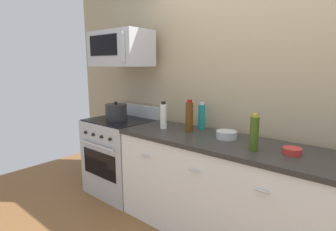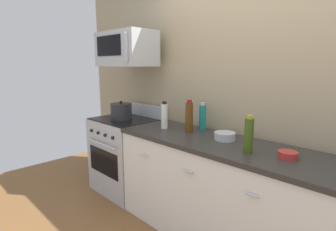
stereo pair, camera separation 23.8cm
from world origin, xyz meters
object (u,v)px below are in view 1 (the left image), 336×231
Objects in this scene: range_oven at (121,155)px; stockpot at (116,112)px; bottle_sparkling_teal at (202,116)px; microwave at (121,49)px; bowl_steel_prep at (227,134)px; bowl_red_small at (292,151)px; bottle_olive_oil at (254,133)px; bottle_wine_amber at (189,117)px; bottle_vinegar_white at (163,116)px.

stockpot is at bearing -90.00° from range_oven.
microwave is at bearing -169.52° from bottle_sparkling_teal.
bowl_steel_prep is 1.37× the size of bowl_red_small.
microwave is 2.60× the size of bottle_olive_oil.
bowl_red_small is (0.98, -0.06, -0.13)m from bottle_wine_amber.
bowl_red_small is at bearing 0.12° from bottle_vinegar_white.
bowl_steel_prep is at bearing -22.88° from bottle_sparkling_teal.
bottle_olive_oil is 1.54× the size of bowl_steel_prep.
bottle_wine_amber is at bearing 176.26° from bowl_red_small.
bottle_vinegar_white is at bearing -173.28° from bowl_steel_prep.
bowl_red_small is at bearing -0.03° from range_oven.
bowl_steel_prep is 0.73× the size of stockpot.
range_oven is 0.91m from bottle_vinegar_white.
bowl_red_small is (0.26, 0.10, -0.11)m from bottle_olive_oil.
range_oven is 1.19m from bottle_sparkling_teal.
bottle_olive_oil is 1.00m from bottle_vinegar_white.
bottle_wine_amber is 2.35× the size of bowl_red_small.
bottle_olive_oil is at bearing -4.82° from microwave.
stockpot reaches higher than bowl_steel_prep.
bottle_olive_oil is at bearing -12.58° from bottle_wine_amber.
bottle_wine_amber is 0.42m from bowl_steel_prep.
bowl_steel_prep is (0.68, 0.08, -0.10)m from bottle_vinegar_white.
bowl_red_small is at bearing -3.74° from bottle_wine_amber.
bottle_wine_amber is (0.97, 0.06, 0.60)m from range_oven.
bowl_steel_prep is at bearing 5.39° from stockpot.
bottle_olive_oil is 1.03× the size of bottle_sparkling_teal.
microwave is 2.68× the size of bottle_sparkling_teal.
bottle_sparkling_teal is at bearing 78.35° from bottle_wine_amber.
bottle_olive_oil is at bearing -1.51° from stockpot.
stockpot is at bearing 178.49° from bottle_olive_oil.
range_oven is 1.46m from bowl_steel_prep.
range_oven is 1.28m from microwave.
microwave is 2.65× the size of bottle_vinegar_white.
bottle_wine_amber is 0.29m from bottle_vinegar_white.
bottle_wine_amber is at bearing 167.42° from bottle_olive_oil.
bottle_olive_oil reaches higher than range_oven.
microwave reaches higher than bottle_vinegar_white.
bowl_steel_prep is 1.38m from stockpot.
range_oven is at bearing -90.29° from microwave.
bottle_sparkling_teal is at bearing 166.14° from bowl_red_small.
range_oven is 3.73× the size of bottle_olive_oil.
microwave is 2.93× the size of stockpot.
microwave reaches higher than bowl_red_small.
bottle_sparkling_teal is 2.05× the size of bowl_red_small.
bowl_red_small is at bearing 20.71° from bottle_olive_oil.
bottle_olive_oil is 0.74m from bottle_wine_amber.
bottle_vinegar_white is (-0.31, -0.23, 0.00)m from bottle_sparkling_teal.
bottle_sparkling_teal is (1.01, 0.19, -0.70)m from microwave.
stockpot is at bearing -178.47° from bowl_red_small.
bottle_vinegar_white is 1.26m from bowl_red_small.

